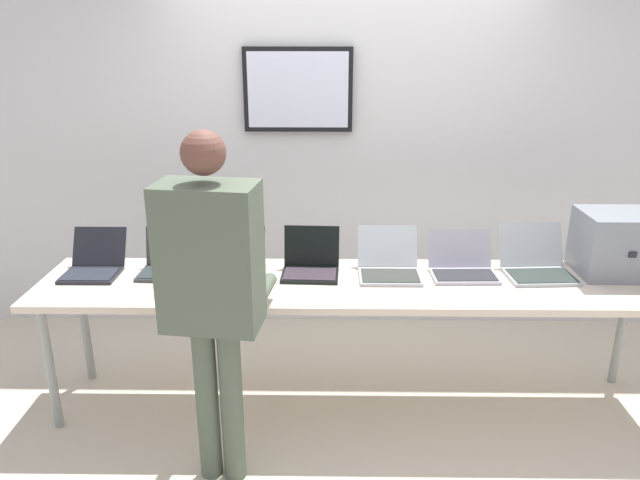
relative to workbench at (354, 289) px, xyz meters
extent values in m
cube|color=beige|center=(0.00, 0.00, -0.77)|extent=(8.00, 8.00, 0.04)
cube|color=silver|center=(0.00, 1.13, 0.59)|extent=(8.00, 0.06, 2.67)
cube|color=black|center=(-0.36, 1.08, 1.00)|extent=(0.74, 0.05, 0.56)
cube|color=white|center=(-0.36, 1.06, 1.00)|extent=(0.68, 0.02, 0.50)
cube|color=beige|center=(0.00, 0.00, 0.03)|extent=(3.55, 0.70, 0.04)
cylinder|color=gray|center=(-1.68, -0.25, -0.37)|extent=(0.05, 0.05, 0.75)
cylinder|color=gray|center=(-1.68, 0.25, -0.37)|extent=(0.05, 0.05, 0.75)
cylinder|color=gray|center=(1.68, 0.25, -0.37)|extent=(0.05, 0.05, 0.75)
cube|color=gray|center=(1.51, 0.15, 0.23)|extent=(0.43, 0.36, 0.36)
cube|color=black|center=(1.51, -0.04, 0.23)|extent=(0.04, 0.01, 0.03)
cube|color=black|center=(-1.51, 0.05, 0.06)|extent=(0.31, 0.24, 0.02)
cube|color=#282C36|center=(-1.51, 0.04, 0.07)|extent=(0.28, 0.19, 0.00)
cube|color=black|center=(-1.51, 0.22, 0.17)|extent=(0.31, 0.12, 0.21)
cube|color=#1A1E30|center=(-1.51, 0.23, 0.17)|extent=(0.28, 0.10, 0.18)
cube|color=#363839|center=(-1.08, 0.08, 0.06)|extent=(0.32, 0.24, 0.02)
cube|color=#293336|center=(-1.08, 0.07, 0.07)|extent=(0.29, 0.19, 0.00)
cube|color=#363839|center=(-1.07, 0.22, 0.18)|extent=(0.31, 0.07, 0.22)
cube|color=#2C5830|center=(-1.07, 0.22, 0.18)|extent=(0.28, 0.06, 0.19)
cube|color=#24282B|center=(-0.68, 0.06, 0.06)|extent=(0.32, 0.24, 0.02)
cube|color=#322F38|center=(-0.68, 0.05, 0.07)|extent=(0.29, 0.19, 0.00)
cube|color=#24282B|center=(-0.68, 0.23, 0.18)|extent=(0.32, 0.10, 0.22)
cube|color=#2C5434|center=(-0.68, 0.23, 0.18)|extent=(0.29, 0.08, 0.19)
cube|color=black|center=(-0.25, 0.07, 0.06)|extent=(0.33, 0.25, 0.02)
cube|color=#342A33|center=(-0.25, 0.06, 0.07)|extent=(0.30, 0.20, 0.00)
cube|color=black|center=(-0.24, 0.22, 0.18)|extent=(0.33, 0.07, 0.23)
cube|color=#1E5532|center=(-0.24, 0.22, 0.18)|extent=(0.30, 0.06, 0.21)
cube|color=#ADB3B8|center=(0.20, 0.05, 0.06)|extent=(0.35, 0.26, 0.02)
cube|color=#30352E|center=(0.20, 0.04, 0.07)|extent=(0.32, 0.20, 0.00)
cube|color=#ADB3B8|center=(0.20, 0.24, 0.18)|extent=(0.35, 0.13, 0.22)
cube|color=#315E3E|center=(0.20, 0.24, 0.17)|extent=(0.32, 0.11, 0.19)
cube|color=#B1AEBB|center=(0.63, 0.06, 0.06)|extent=(0.37, 0.24, 0.02)
cube|color=#27292D|center=(0.63, 0.05, 0.07)|extent=(0.34, 0.18, 0.00)
cube|color=#B1AEBB|center=(0.63, 0.22, 0.17)|extent=(0.37, 0.10, 0.21)
cube|color=black|center=(0.63, 0.22, 0.17)|extent=(0.34, 0.08, 0.18)
cube|color=#ACB3B5|center=(1.06, 0.06, 0.06)|extent=(0.39, 0.29, 0.02)
cube|color=#29332F|center=(1.06, 0.05, 0.07)|extent=(0.36, 0.23, 0.00)
cube|color=#ACB3B5|center=(1.05, 0.25, 0.19)|extent=(0.38, 0.14, 0.24)
cube|color=#AED9ED|center=(1.05, 0.25, 0.18)|extent=(0.35, 0.12, 0.21)
cylinder|color=#54614E|center=(-0.73, -0.62, -0.32)|extent=(0.12, 0.12, 0.85)
cylinder|color=#54614E|center=(-0.61, -0.64, -0.32)|extent=(0.12, 0.12, 0.85)
cube|color=#54614E|center=(-0.67, -0.63, 0.43)|extent=(0.47, 0.31, 0.67)
sphere|color=brown|center=(-0.67, -0.63, 0.90)|extent=(0.19, 0.19, 0.19)
cylinder|color=#54614E|center=(-0.80, -0.32, 0.15)|extent=(0.11, 0.33, 0.07)
cylinder|color=#54614E|center=(-0.47, -0.36, 0.15)|extent=(0.11, 0.33, 0.07)
cylinder|color=#2F529A|center=(-0.90, -0.25, 0.10)|extent=(0.08, 0.08, 0.10)
camera|label=1|loc=(-0.15, -3.10, 1.38)|focal=33.58mm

